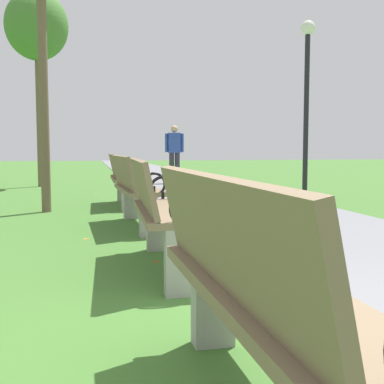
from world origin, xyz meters
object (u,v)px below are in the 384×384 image
tree_2 (37,27)px  pedestrian_walking (174,151)px  park_bench_2 (160,210)px  lamp_post (307,81)px  park_bench_1 (256,293)px  park_bench_3 (134,189)px  park_bench_4 (122,178)px

tree_2 → pedestrian_walking: (3.60, 0.35, -3.14)m
park_bench_2 → lamp_post: size_ratio=0.46×
park_bench_1 → lamp_post: 8.62m
park_bench_2 → tree_2: bearing=100.7°
park_bench_3 → park_bench_4: (-0.00, 2.37, 0.00)m
park_bench_4 → pedestrian_walking: 5.51m
park_bench_1 → tree_2: size_ratio=0.32×
park_bench_3 → pedestrian_walking: pedestrian_walking is taller
park_bench_4 → tree_2: bearing=110.2°
lamp_post → park_bench_4: bearing=-170.0°
park_bench_1 → park_bench_2: bearing=90.0°
tree_2 → park_bench_3: bearing=-76.1°
park_bench_1 → park_bench_3: size_ratio=0.99×
tree_2 → lamp_post: tree_2 is taller
park_bench_2 → park_bench_4: (-0.00, 4.59, 0.00)m
park_bench_1 → tree_2: bearing=98.6°
park_bench_2 → park_bench_4: bearing=90.0°
park_bench_1 → park_bench_2: same height
pedestrian_walking → lamp_post: lamp_post is taller
park_bench_4 → tree_2: (-1.78, 4.84, 3.58)m
park_bench_4 → lamp_post: bearing=10.0°
park_bench_2 → pedestrian_walking: size_ratio=1.00×
park_bench_1 → park_bench_2: (0.00, 2.33, 0.00)m
park_bench_1 → park_bench_4: (-0.00, 6.92, 0.00)m
park_bench_3 → park_bench_4: bearing=90.0°
pedestrian_walking → lamp_post: bearing=-67.6°
park_bench_3 → lamp_post: size_ratio=0.47×
park_bench_3 → tree_2: (-1.78, 7.20, 3.58)m
park_bench_1 → park_bench_3: bearing=90.0°
tree_2 → lamp_post: 7.11m
park_bench_1 → tree_2: (-1.78, 11.76, 3.58)m
tree_2 → park_bench_1: bearing=-81.4°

